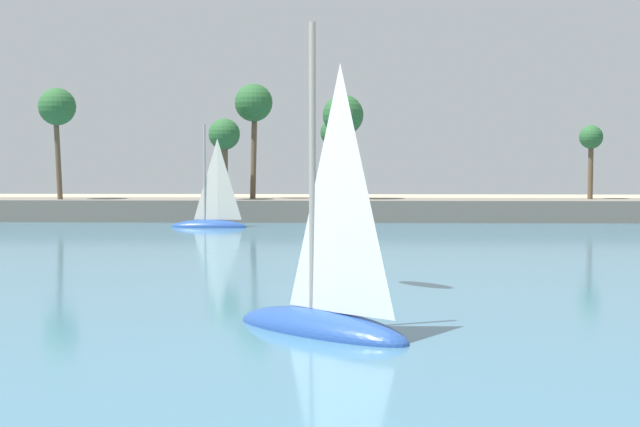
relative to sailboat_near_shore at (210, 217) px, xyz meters
name	(u,v)px	position (x,y,z in m)	size (l,w,h in m)	color
sea	(326,234)	(8.67, -6.11, -0.77)	(220.00, 107.98, 0.06)	teal
palm_headland	(299,185)	(6.16, 7.93, 2.16)	(87.87, 6.45, 13.32)	slate
sailboat_near_shore	(210,217)	(0.00, 0.00, 0.00)	(5.72, 2.03, 8.16)	#234793
sailboat_far_left	(324,303)	(9.54, -44.30, 0.18)	(6.48, 6.38, 10.14)	#234793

